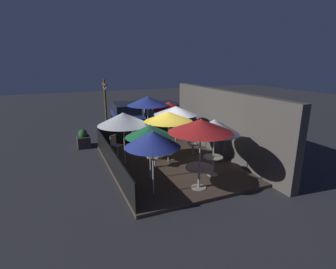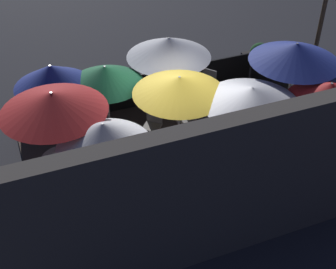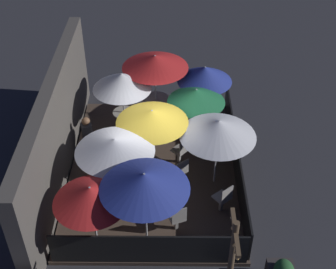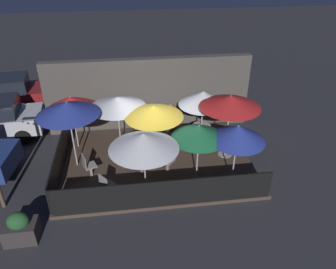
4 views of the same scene
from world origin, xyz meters
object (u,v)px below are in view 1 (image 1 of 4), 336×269
patron_0 (220,148)px  dining_table_0 (213,161)px  patio_umbrella_2 (153,139)px  patio_chair_4 (147,149)px  patio_umbrella_1 (201,126)px  patio_umbrella_5 (150,131)px  light_post (106,106)px  patio_chair_1 (193,143)px  patio_umbrella_7 (169,106)px  parked_car_2 (198,111)px  parked_car_1 (167,114)px  parked_car_0 (127,115)px  planter_box (83,139)px  patio_umbrella_0 (215,127)px  patio_chair_3 (153,156)px  patio_umbrella_3 (168,117)px  patio_chair_0 (115,145)px  patio_umbrella_4 (123,119)px  patio_umbrella_6 (176,110)px  patio_umbrella_8 (148,101)px  patio_chair_2 (137,139)px

patron_0 → dining_table_0: bearing=-124.0°
patio_umbrella_2 → patio_chair_4: 3.39m
patio_umbrella_1 → patio_umbrella_5: (-1.36, -1.27, -0.37)m
patio_chair_4 → patron_0: patron_0 is taller
patio_umbrella_5 → light_post: bearing=-176.1°
patio_chair_1 → patio_umbrella_7: bearing=-166.6°
patio_umbrella_1 → parked_car_2: 10.77m
parked_car_1 → parked_car_0: bearing=-110.3°
patio_umbrella_5 → planter_box: 5.76m
patio_umbrella_0 → parked_car_0: bearing=-174.0°
patio_umbrella_0 → parked_car_2: 9.64m
patio_umbrella_2 → dining_table_0: 2.94m
patio_umbrella_5 → patio_chair_3: (-0.95, 0.45, -1.32)m
patio_umbrella_7 → dining_table_0: 5.01m
patio_umbrella_5 → parked_car_2: patio_umbrella_5 is taller
patio_umbrella_3 → parked_car_2: bearing=141.6°
patio_umbrella_0 → parked_car_1: bearing=168.7°
patio_chair_0 → parked_car_2: size_ratio=0.22×
patio_umbrella_2 → patio_chair_4: (-3.00, 0.79, -1.36)m
patio_umbrella_3 → dining_table_0: patio_umbrella_3 is taller
patron_0 → parked_car_0: bearing=113.8°
patio_umbrella_4 → dining_table_0: size_ratio=2.99×
patio_chair_4 → patio_chair_3: bearing=-37.7°
patio_umbrella_6 → patio_chair_1: bearing=34.6°
patio_umbrella_4 → patron_0: bearing=70.9°
patio_umbrella_0 → patio_umbrella_8: size_ratio=0.88×
patio_umbrella_0 → patio_chair_0: (-3.58, -2.93, -1.38)m
patio_umbrella_0 → patio_umbrella_1: (0.71, -1.01, 0.29)m
patio_chair_0 → parked_car_1: 6.57m
patio_umbrella_1 → patio_chair_2: 5.29m
patio_umbrella_8 → patio_chair_4: size_ratio=2.65×
patio_umbrella_6 → patron_0: 2.73m
patio_umbrella_3 → patio_umbrella_7: bearing=155.7°
patio_umbrella_6 → patio_chair_1: size_ratio=2.30×
patio_umbrella_7 → parked_car_2: size_ratio=0.49×
planter_box → patio_chair_4: bearing=34.5°
patio_chair_2 → dining_table_0: bearing=0.0°
patio_chair_1 → planter_box: 5.73m
patio_umbrella_8 → parked_car_0: size_ratio=0.54×
patio_umbrella_6 → patio_chair_2: 2.45m
patio_umbrella_4 → patio_chair_2: bearing=149.6°
patio_umbrella_5 → patio_umbrella_6: patio_umbrella_6 is taller
patio_umbrella_3 → patron_0: patio_umbrella_3 is taller
parked_car_2 → parked_car_1: bearing=-90.9°
patio_umbrella_7 → patio_chair_1: bearing=3.2°
patio_umbrella_2 → patio_umbrella_4: (-2.89, -0.20, 0.07)m
patio_chair_2 → parked_car_2: size_ratio=0.21×
patio_chair_2 → patio_chair_1: bearing=27.3°
patio_umbrella_0 → patio_umbrella_5: (-0.65, -2.27, -0.08)m
planter_box → dining_table_0: bearing=34.9°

